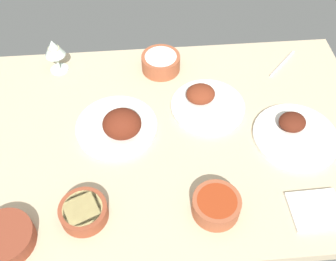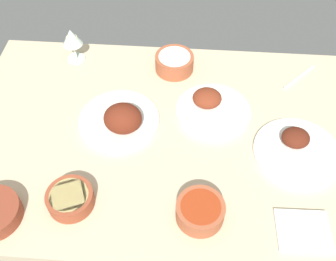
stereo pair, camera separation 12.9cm
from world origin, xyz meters
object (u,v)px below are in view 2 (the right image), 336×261
plate_near_viewer (297,149)px  bowl_pasta (70,198)px  fork_loose (299,77)px  plate_far_side (211,107)px  folded_napkin (303,231)px  bowl_sauce (200,211)px  plate_center_main (121,119)px  wine_glass (72,39)px  bowl_cream (176,62)px

plate_near_viewer → bowl_pasta: size_ratio=2.05×
fork_loose → plate_far_side: bearing=-16.3°
plate_near_viewer → folded_napkin: size_ratio=1.87×
plate_far_side → bowl_sauce: size_ratio=1.87×
plate_near_viewer → plate_center_main: bearing=-6.5°
plate_near_viewer → folded_napkin: (1.59, 27.62, -1.01)cm
plate_near_viewer → bowl_sauce: (30.55, 25.00, 1.58)cm
bowl_sauce → plate_near_viewer: bearing=-140.7°
bowl_pasta → wine_glass: bearing=-78.5°
plate_center_main → bowl_sauce: bearing=130.8°
plate_far_side → bowl_cream: bearing=-56.5°
folded_napkin → plate_center_main: bearing=-31.3°
plate_far_side → wine_glass: 58.92cm
bowl_cream → wine_glass: size_ratio=1.05×
wine_glass → folded_napkin: 104.44cm
bowl_sauce → folded_napkin: bowl_sauce is taller
wine_glass → bowl_sauce: bearing=128.0°
bowl_pasta → folded_napkin: 66.76cm
plate_far_side → folded_napkin: (-26.05, 43.49, -1.43)cm
bowl_cream → folded_napkin: (-39.82, 64.32, -2.82)cm
bowl_sauce → fork_loose: bowl_sauce is taller
plate_near_viewer → bowl_pasta: bearing=19.1°
plate_center_main → folded_napkin: (-56.22, 34.19, -2.98)cm
plate_near_viewer → plate_far_side: size_ratio=1.08×
bowl_pasta → bowl_cream: (-26.78, -60.28, 0.74)cm
plate_far_side → wine_glass: size_ratio=1.86×
bowl_sauce → bowl_cream: 62.65cm
plate_far_side → bowl_cream: (13.76, -20.83, 1.38)cm
plate_far_side → plate_center_main: bearing=17.1°
plate_center_main → bowl_pasta: 31.90cm
wine_glass → bowl_cream: bearing=175.9°
plate_near_viewer → bowl_sauce: size_ratio=2.02×
plate_center_main → plate_far_side: (-30.17, -9.31, -1.54)cm
plate_near_viewer → bowl_cream: 55.36cm
plate_near_viewer → bowl_cream: plate_near_viewer is taller
plate_center_main → bowl_sauce: 41.72cm
bowl_sauce → wine_glass: (50.47, -64.56, 6.73)cm
fork_loose → folded_napkin: bearing=37.0°
bowl_cream → plate_center_main: bearing=61.4°
fork_loose → bowl_cream: bearing=-48.1°
bowl_pasta → bowl_cream: bowl_cream is taller
plate_near_viewer → folded_napkin: plate_near_viewer is taller
bowl_pasta → folded_napkin: bearing=176.5°
folded_napkin → plate_near_viewer: bearing=-93.3°
folded_napkin → fork_loose: size_ratio=0.81×
folded_napkin → fork_loose: bearing=-96.8°
folded_napkin → bowl_pasta: bearing=-3.5°
bowl_cream → folded_napkin: size_ratio=0.98×
fork_loose → bowl_pasta: bearing=-7.8°
bowl_cream → folded_napkin: bowl_cream is taller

